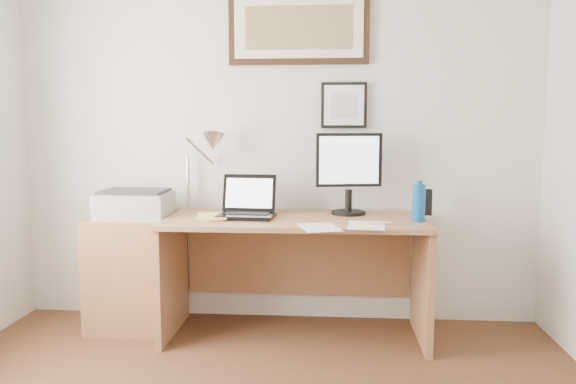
# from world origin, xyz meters

# --- Properties ---
(wall_back) EXTENTS (3.50, 0.02, 2.50)m
(wall_back) POSITION_xyz_m (0.00, 2.00, 1.25)
(wall_back) COLOR silver
(wall_back) RESTS_ON ground
(side_cabinet) EXTENTS (0.50, 0.40, 0.73)m
(side_cabinet) POSITION_xyz_m (-0.92, 1.68, 0.36)
(side_cabinet) COLOR #8E5F3B
(side_cabinet) RESTS_ON floor
(water_bottle) EXTENTS (0.08, 0.08, 0.22)m
(water_bottle) POSITION_xyz_m (0.89, 1.56, 0.86)
(water_bottle) COLOR #0C51A0
(water_bottle) RESTS_ON desk
(bottle_cap) EXTENTS (0.04, 0.04, 0.02)m
(bottle_cap) POSITION_xyz_m (0.89, 1.56, 0.98)
(bottle_cap) COLOR #0C51A0
(bottle_cap) RESTS_ON water_bottle
(speaker) EXTENTS (0.07, 0.06, 0.16)m
(speaker) POSITION_xyz_m (0.97, 1.82, 0.83)
(speaker) COLOR black
(speaker) RESTS_ON desk
(paper_sheet_a) EXTENTS (0.27, 0.33, 0.00)m
(paper_sheet_a) POSITION_xyz_m (0.31, 1.31, 0.75)
(paper_sheet_a) COLOR white
(paper_sheet_a) RESTS_ON desk
(paper_sheet_b) EXTENTS (0.22, 0.31, 0.00)m
(paper_sheet_b) POSITION_xyz_m (0.57, 1.39, 0.75)
(paper_sheet_b) COLOR white
(paper_sheet_b) RESTS_ON desk
(sticky_pad) EXTENTS (0.08, 0.08, 0.01)m
(sticky_pad) POSITION_xyz_m (0.55, 1.29, 0.76)
(sticky_pad) COLOR #FCFA77
(sticky_pad) RESTS_ON desk
(marker_pen) EXTENTS (0.14, 0.06, 0.02)m
(marker_pen) POSITION_xyz_m (0.65, 1.43, 0.76)
(marker_pen) COLOR white
(marker_pen) RESTS_ON desk
(book) EXTENTS (0.23, 0.28, 0.02)m
(book) POSITION_xyz_m (-0.45, 1.56, 0.76)
(book) COLOR #EBD16E
(book) RESTS_ON desk
(desk) EXTENTS (1.60, 0.70, 0.75)m
(desk) POSITION_xyz_m (0.15, 1.72, 0.51)
(desk) COLOR #8E5F3B
(desk) RESTS_ON floor
(laptop) EXTENTS (0.36, 0.32, 0.26)m
(laptop) POSITION_xyz_m (-0.15, 1.66, 0.81)
(laptop) COLOR black
(laptop) RESTS_ON desk
(lcd_monitor) EXTENTS (0.42, 0.22, 0.52)m
(lcd_monitor) POSITION_xyz_m (0.48, 1.80, 1.04)
(lcd_monitor) COLOR black
(lcd_monitor) RESTS_ON desk
(printer) EXTENTS (0.44, 0.34, 0.18)m
(printer) POSITION_xyz_m (-0.88, 1.69, 0.82)
(printer) COLOR #9D9DA0
(printer) RESTS_ON side_cabinet
(desk_lamp) EXTENTS (0.29, 0.27, 0.53)m
(desk_lamp) POSITION_xyz_m (-0.41, 1.81, 1.19)
(desk_lamp) COLOR silver
(desk_lamp) RESTS_ON desk
(picture_large) EXTENTS (0.92, 0.04, 0.47)m
(picture_large) POSITION_xyz_m (0.15, 1.97, 1.95)
(picture_large) COLOR black
(picture_large) RESTS_ON wall_back
(picture_small) EXTENTS (0.30, 0.03, 0.30)m
(picture_small) POSITION_xyz_m (0.45, 1.97, 1.45)
(picture_small) COLOR black
(picture_small) RESTS_ON wall_back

